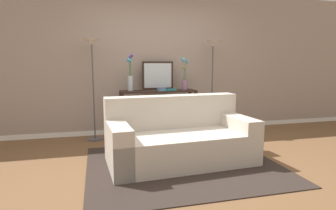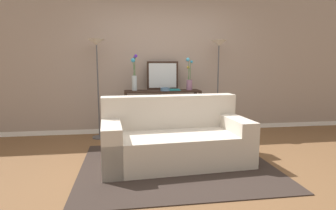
% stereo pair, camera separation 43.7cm
% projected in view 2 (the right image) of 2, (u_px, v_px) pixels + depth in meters
% --- Properties ---
extents(ground_plane, '(16.00, 16.00, 0.02)m').
position_uv_depth(ground_plane, '(180.00, 166.00, 3.72)').
color(ground_plane, brown).
extents(back_wall, '(12.00, 0.15, 2.69)m').
position_uv_depth(back_wall, '(161.00, 63.00, 5.46)').
color(back_wall, white).
rests_on(back_wall, ground).
extents(area_rug, '(2.46, 2.10, 0.01)m').
position_uv_depth(area_rug, '(177.00, 165.00, 3.69)').
color(area_rug, '#332823').
rests_on(area_rug, ground).
extents(couch, '(1.97, 1.08, 0.88)m').
position_uv_depth(couch, '(174.00, 140.00, 3.81)').
color(couch, beige).
rests_on(couch, ground).
extents(console_table, '(1.38, 0.39, 0.85)m').
position_uv_depth(console_table, '(162.00, 104.00, 5.18)').
color(console_table, black).
rests_on(console_table, ground).
extents(floor_lamp_left, '(0.28, 0.28, 1.75)m').
position_uv_depth(floor_lamp_left, '(97.00, 61.00, 4.89)').
color(floor_lamp_left, '#4C4C51').
rests_on(floor_lamp_left, ground).
extents(floor_lamp_right, '(0.28, 0.28, 1.76)m').
position_uv_depth(floor_lamp_right, '(219.00, 61.00, 5.22)').
color(floor_lamp_right, '#4C4C51').
rests_on(floor_lamp_right, ground).
extents(wall_mirror, '(0.59, 0.02, 0.52)m').
position_uv_depth(wall_mirror, '(163.00, 75.00, 5.26)').
color(wall_mirror, black).
rests_on(wall_mirror, console_table).
extents(vase_tall_flowers, '(0.12, 0.12, 0.65)m').
position_uv_depth(vase_tall_flowers, '(134.00, 76.00, 5.06)').
color(vase_tall_flowers, silver).
rests_on(vase_tall_flowers, console_table).
extents(vase_short_flowers, '(0.13, 0.11, 0.59)m').
position_uv_depth(vase_short_flowers, '(189.00, 79.00, 5.19)').
color(vase_short_flowers, gray).
rests_on(vase_short_flowers, console_table).
extents(fruit_bowl, '(0.17, 0.17, 0.06)m').
position_uv_depth(fruit_bowl, '(165.00, 89.00, 5.02)').
color(fruit_bowl, '#4C7093').
rests_on(fruit_bowl, console_table).
extents(book_stack, '(0.21, 0.13, 0.03)m').
position_uv_depth(book_stack, '(174.00, 90.00, 5.07)').
color(book_stack, '#1E7075').
rests_on(book_stack, console_table).
extents(book_row_under_console, '(0.34, 0.18, 0.13)m').
position_uv_depth(book_row_under_console, '(141.00, 133.00, 5.19)').
color(book_row_under_console, '#B77F33').
rests_on(book_row_under_console, ground).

